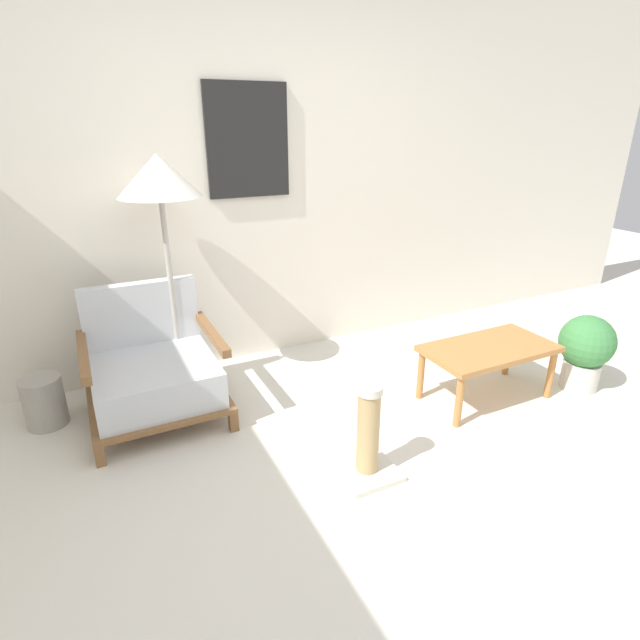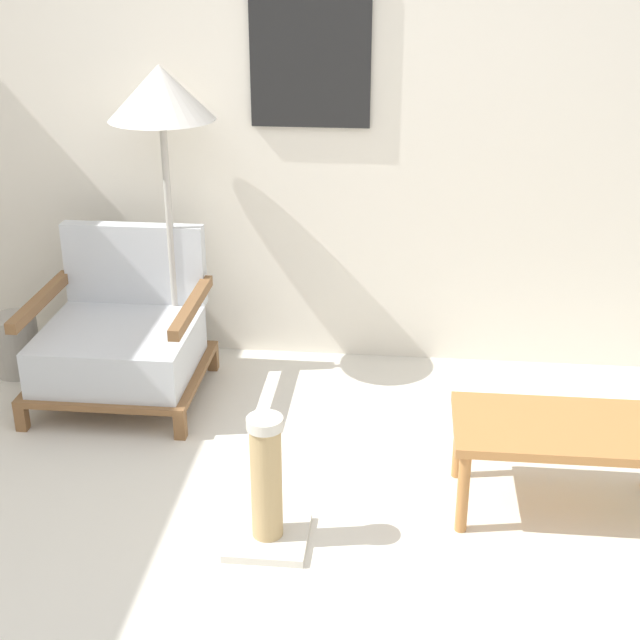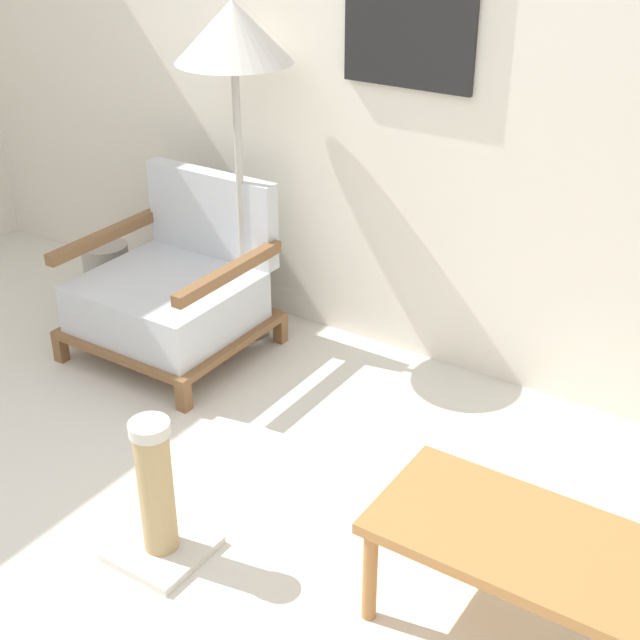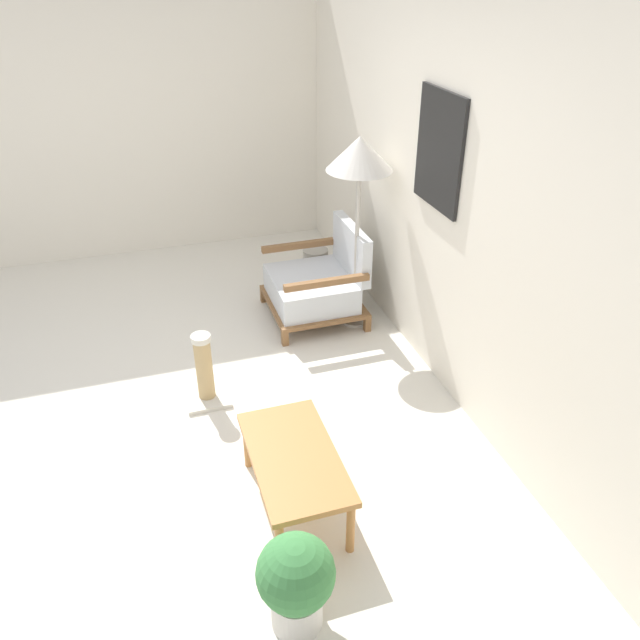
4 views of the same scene
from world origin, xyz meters
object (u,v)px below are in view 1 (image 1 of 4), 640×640
floor_lamp (159,183)px  potted_plant (586,348)px  coffee_table (489,353)px  vase (44,402)px  armchair (154,371)px  scratching_post (368,441)px

floor_lamp → potted_plant: floor_lamp is taller
floor_lamp → coffee_table: 2.24m
coffee_table → floor_lamp: bearing=150.3°
floor_lamp → potted_plant: 2.87m
coffee_table → vase: coffee_table is taller
armchair → vase: (-0.61, 0.17, -0.14)m
floor_lamp → scratching_post: size_ratio=2.95×
vase → scratching_post: (1.46, -1.22, 0.05)m
coffee_table → vase: (-2.53, 0.91, -0.17)m
scratching_post → vase: bearing=140.0°
vase → potted_plant: potted_plant is taller
floor_lamp → potted_plant: (2.40, -1.17, -1.05)m
floor_lamp → scratching_post: (0.65, -1.30, -1.14)m
coffee_table → potted_plant: bearing=-15.1°
vase → armchair: bearing=-15.8°
vase → coffee_table: bearing=-19.7°
vase → scratching_post: size_ratio=0.59×
armchair → scratching_post: armchair is taller
armchair → potted_plant: bearing=-19.5°
floor_lamp → coffee_table: bearing=-29.7°
coffee_table → scratching_post: scratching_post is taller
armchair → potted_plant: 2.75m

